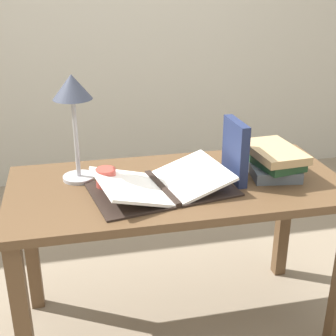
{
  "coord_description": "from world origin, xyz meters",
  "views": [
    {
      "loc": [
        -0.42,
        -1.72,
        1.55
      ],
      "look_at": [
        -0.05,
        -0.02,
        0.82
      ],
      "focal_mm": 50.0,
      "sensor_mm": 36.0,
      "label": 1
    }
  ],
  "objects_px": {
    "open_book": "(162,185)",
    "book_stack_tall": "(273,160)",
    "book_standing_upright": "(235,151)",
    "reading_lamp": "(73,98)",
    "coffee_mug": "(106,179)"
  },
  "relations": [
    {
      "from": "book_stack_tall",
      "to": "coffee_mug",
      "type": "bearing_deg",
      "value": 179.17
    },
    {
      "from": "book_stack_tall",
      "to": "book_standing_upright",
      "type": "xyz_separation_m",
      "value": [
        -0.18,
        -0.02,
        0.07
      ]
    },
    {
      "from": "open_book",
      "to": "book_stack_tall",
      "type": "bearing_deg",
      "value": -3.45
    },
    {
      "from": "reading_lamp",
      "to": "book_standing_upright",
      "type": "bearing_deg",
      "value": -12.7
    },
    {
      "from": "open_book",
      "to": "book_stack_tall",
      "type": "relative_size",
      "value": 1.96
    },
    {
      "from": "open_book",
      "to": "book_stack_tall",
      "type": "distance_m",
      "value": 0.51
    },
    {
      "from": "book_stack_tall",
      "to": "book_standing_upright",
      "type": "relative_size",
      "value": 1.21
    },
    {
      "from": "open_book",
      "to": "reading_lamp",
      "type": "height_order",
      "value": "reading_lamp"
    },
    {
      "from": "reading_lamp",
      "to": "coffee_mug",
      "type": "relative_size",
      "value": 4.08
    },
    {
      "from": "reading_lamp",
      "to": "coffee_mug",
      "type": "height_order",
      "value": "reading_lamp"
    },
    {
      "from": "book_stack_tall",
      "to": "reading_lamp",
      "type": "height_order",
      "value": "reading_lamp"
    },
    {
      "from": "book_standing_upright",
      "to": "reading_lamp",
      "type": "relative_size",
      "value": 0.58
    },
    {
      "from": "reading_lamp",
      "to": "coffee_mug",
      "type": "bearing_deg",
      "value": -47.19
    },
    {
      "from": "open_book",
      "to": "book_standing_upright",
      "type": "relative_size",
      "value": 2.37
    },
    {
      "from": "book_stack_tall",
      "to": "open_book",
      "type": "bearing_deg",
      "value": -173.25
    }
  ]
}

